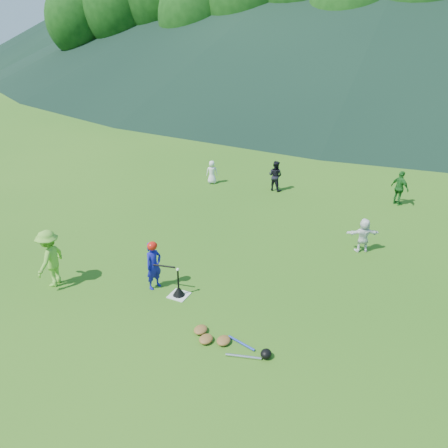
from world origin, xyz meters
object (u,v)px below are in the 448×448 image
object	(u,v)px
fielder_a	(212,172)
fielder_c	(400,188)
fielder_b	(275,176)
adult_coach	(50,258)
batting_tee	(179,291)
home_plate	(179,295)
equipment_pile	(223,341)
batter_child	(154,266)
fielder_d	(363,235)

from	to	relation	value
fielder_a	fielder_c	world-z (taller)	fielder_c
fielder_b	adult_coach	bearing A→B (deg)	82.61
fielder_b	fielder_c	distance (m)	4.61
batting_tee	fielder_c	bearing A→B (deg)	64.63
home_plate	adult_coach	world-z (taller)	adult_coach
fielder_b	fielder_c	world-z (taller)	fielder_c
home_plate	fielder_a	world-z (taller)	fielder_a
home_plate	equipment_pile	distance (m)	2.07
batter_child	adult_coach	bearing A→B (deg)	128.48
home_plate	fielder_d	distance (m)	5.64
fielder_b	fielder_a	bearing A→B (deg)	16.83
home_plate	fielder_d	world-z (taller)	fielder_d
home_plate	fielder_c	bearing A→B (deg)	64.63
fielder_a	batting_tee	distance (m)	8.32
home_plate	fielder_c	size ratio (longest dim) A/B	0.35
adult_coach	fielder_d	world-z (taller)	adult_coach
home_plate	fielder_c	distance (m)	9.57
adult_coach	fielder_a	bearing A→B (deg)	166.25
fielder_a	batting_tee	world-z (taller)	fielder_a
batting_tee	equipment_pile	world-z (taller)	batting_tee
batting_tee	batter_child	bearing A→B (deg)	175.09
fielder_c	equipment_pile	distance (m)	10.02
fielder_c	fielder_d	size ratio (longest dim) A/B	1.24
fielder_b	fielder_d	world-z (taller)	fielder_b
fielder_c	fielder_d	bearing A→B (deg)	117.42
fielder_a	equipment_pile	distance (m)	10.07
home_plate	adult_coach	size ratio (longest dim) A/B	0.30
batter_child	equipment_pile	bearing A→B (deg)	-99.71
fielder_c	fielder_b	bearing A→B (deg)	41.16
fielder_d	batter_child	bearing A→B (deg)	16.82
batting_tee	fielder_a	bearing A→B (deg)	112.01
batting_tee	fielder_d	bearing A→B (deg)	50.46
equipment_pile	batting_tee	bearing A→B (deg)	147.95
home_plate	fielder_b	xyz separation A→B (m)	(-0.48, 8.08, 0.59)
adult_coach	fielder_b	bearing A→B (deg)	150.01
fielder_d	equipment_pile	world-z (taller)	fielder_d
fielder_b	equipment_pile	world-z (taller)	fielder_b
fielder_a	fielder_b	bearing A→B (deg)	163.81
batter_child	adult_coach	size ratio (longest dim) A/B	0.83
home_plate	batting_tee	distance (m)	0.12
fielder_a	equipment_pile	xyz separation A→B (m)	(4.87, -8.81, -0.42)
fielder_d	batting_tee	size ratio (longest dim) A/B	1.51
home_plate	adult_coach	xyz separation A→B (m)	(-3.12, -0.96, 0.74)
batting_tee	equipment_pile	size ratio (longest dim) A/B	0.38
batter_child	adult_coach	xyz separation A→B (m)	(-2.38, -1.02, 0.13)
fielder_c	batting_tee	bearing A→B (deg)	98.89
fielder_d	adult_coach	bearing A→B (deg)	10.43
fielder_d	fielder_b	bearing A→B (deg)	-70.54
home_plate	fielder_a	distance (m)	8.33
batter_child	batting_tee	size ratio (longest dim) A/B	1.84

